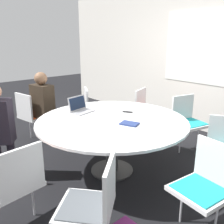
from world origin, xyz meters
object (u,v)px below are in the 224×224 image
(chair_3, at_px, (93,201))
(spiral_notebook, at_px, (130,124))
(chair_2, at_px, (16,180))
(person_0, at_px, (44,103))
(chair_6, at_px, (188,118))
(chair_4, at_px, (206,182))
(chair_8, at_px, (94,107))
(laptop, at_px, (80,108))
(chair_7, at_px, (147,109))
(cell_phone, at_px, (127,112))
(chair_0, at_px, (31,113))

(chair_3, xyz_separation_m, spiral_notebook, (-0.64, 1.04, 0.22))
(chair_2, distance_m, person_0, 1.98)
(chair_6, distance_m, spiral_notebook, 1.32)
(chair_3, relative_size, spiral_notebook, 3.43)
(chair_4, distance_m, chair_8, 2.67)
(chair_4, height_order, person_0, person_0)
(chair_4, relative_size, chair_6, 1.00)
(chair_4, xyz_separation_m, chair_6, (-1.09, 1.44, 0.00))
(chair_8, xyz_separation_m, laptop, (0.65, -0.73, 0.27))
(chair_3, bearing_deg, spiral_notebook, -7.91)
(chair_8, xyz_separation_m, spiral_notebook, (1.49, -0.59, 0.22))
(chair_7, xyz_separation_m, chair_8, (-0.71, -0.64, 0.00))
(chair_7, height_order, chair_8, same)
(spiral_notebook, bearing_deg, chair_6, 90.33)
(laptop, relative_size, cell_phone, 2.23)
(chair_2, relative_size, cell_phone, 5.49)
(chair_2, distance_m, spiral_notebook, 1.40)
(laptop, height_order, spiral_notebook, laptop)
(chair_0, distance_m, chair_2, 2.09)
(person_0, height_order, cell_phone, person_0)
(chair_6, bearing_deg, laptop, -15.69)
(chair_7, distance_m, chair_8, 0.95)
(chair_7, xyz_separation_m, spiral_notebook, (0.78, -1.23, 0.22))
(chair_0, height_order, chair_3, same)
(chair_8, height_order, cell_phone, chair_8)
(chair_4, xyz_separation_m, chair_8, (-2.57, 0.74, 0.00))
(chair_3, relative_size, person_0, 0.71)
(chair_2, relative_size, spiral_notebook, 3.43)
(chair_6, relative_size, chair_8, 1.00)
(cell_phone, bearing_deg, person_0, -154.80)
(person_0, relative_size, spiral_notebook, 4.83)
(chair_2, relative_size, chair_8, 1.00)
(chair_7, relative_size, cell_phone, 5.49)
(chair_2, distance_m, chair_3, 0.77)
(chair_0, xyz_separation_m, person_0, (0.22, 0.12, 0.19))
(chair_7, bearing_deg, chair_3, 13.23)
(chair_6, height_order, spiral_notebook, chair_6)
(person_0, relative_size, cell_phone, 7.73)
(chair_8, xyz_separation_m, cell_phone, (1.11, -0.25, 0.22))
(laptop, distance_m, spiral_notebook, 0.85)
(chair_2, xyz_separation_m, chair_8, (-1.43, 1.97, 0.00))
(spiral_notebook, bearing_deg, chair_8, 158.25)
(chair_3, xyz_separation_m, chair_7, (-1.42, 2.27, 0.00))
(chair_0, bearing_deg, cell_phone, 15.59)
(person_0, xyz_separation_m, laptop, (0.84, 0.14, 0.07))
(cell_phone, bearing_deg, chair_6, 69.03)
(chair_7, xyz_separation_m, laptop, (-0.05, -1.37, 0.27))
(person_0, height_order, laptop, person_0)
(chair_3, distance_m, spiral_notebook, 1.24)
(chair_4, bearing_deg, cell_phone, -10.99)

